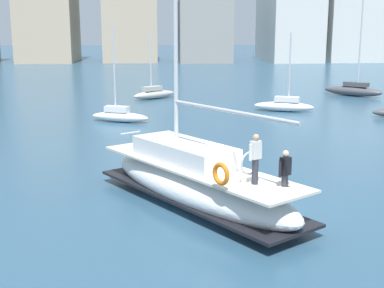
# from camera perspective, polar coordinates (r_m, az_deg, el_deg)

# --- Properties ---
(ground_plane) EXTENTS (400.00, 400.00, 0.00)m
(ground_plane) POSITION_cam_1_polar(r_m,az_deg,el_deg) (18.46, 5.78, -6.99)
(ground_plane) COLOR #2D516B
(main_sailboat) EXTENTS (7.27, 9.34, 13.34)m
(main_sailboat) POSITION_cam_1_polar(r_m,az_deg,el_deg) (18.40, 0.36, -4.00)
(main_sailboat) COLOR white
(main_sailboat) RESTS_ON ground
(moored_sloop_near) EXTENTS (4.31, 3.64, 5.91)m
(moored_sloop_near) POSITION_cam_1_polar(r_m,az_deg,el_deg) (47.29, -4.19, 5.58)
(moored_sloop_near) COLOR #B7B2A8
(moored_sloop_near) RESTS_ON ground
(moored_cutter_left) EXTENTS (4.66, 2.73, 5.91)m
(moored_cutter_left) POSITION_cam_1_polar(r_m,az_deg,el_deg) (40.37, 10.10, 4.24)
(moored_cutter_left) COLOR white
(moored_cutter_left) RESTS_ON ground
(moored_cutter_right) EXTENTS (4.95, 4.93, 8.80)m
(moored_cutter_right) POSITION_cam_1_polar(r_m,az_deg,el_deg) (51.50, 17.30, 5.74)
(moored_cutter_right) COLOR #4C4C51
(moored_cutter_right) RESTS_ON ground
(moored_ketch_distant) EXTENTS (4.20, 2.49, 6.34)m
(moored_ketch_distant) POSITION_cam_1_polar(r_m,az_deg,el_deg) (35.53, -7.98, 3.19)
(moored_ketch_distant) COLOR white
(moored_ketch_distant) RESTS_ON ground
(waterfront_buildings) EXTENTS (87.78, 19.20, 24.38)m
(waterfront_buildings) POSITION_cam_1_polar(r_m,az_deg,el_deg) (103.07, -2.87, 14.68)
(waterfront_buildings) COLOR #C6AD8E
(waterfront_buildings) RESTS_ON ground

